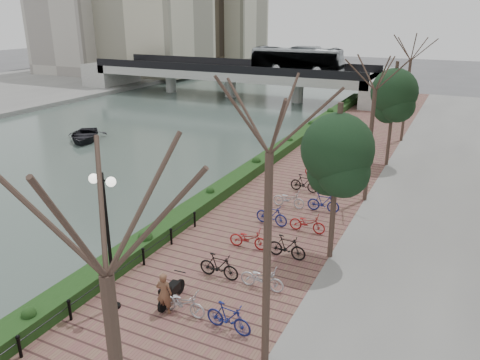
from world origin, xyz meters
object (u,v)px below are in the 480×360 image
Objects in this scene: motorcycle at (171,291)px; pedestrian at (164,293)px; lamppost at (106,213)px; boat at (84,135)px.

pedestrian is at bearing -81.18° from motorcycle.
pedestrian is (1.73, 0.50, -2.81)m from lamppost.
boat is (-18.37, 17.99, -3.57)m from lamppost.
motorcycle is (1.60, 1.12, -3.10)m from lamppost.
motorcycle is 0.97× the size of pedestrian.
lamppost is 25.96m from boat.
pedestrian is at bearing -74.06° from boat.
lamppost reaches higher than pedestrian.
motorcycle is at bearing -73.24° from boat.
boat is at bearing 135.61° from lamppost.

